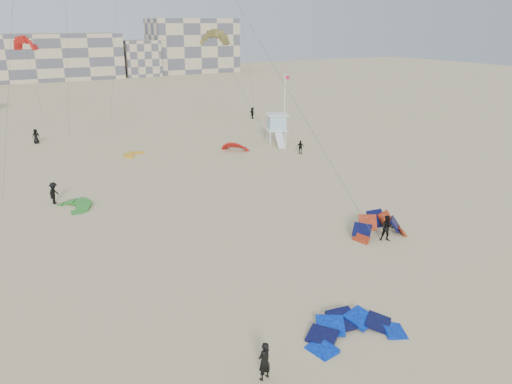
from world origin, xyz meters
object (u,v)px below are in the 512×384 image
kitesurfer_main (264,361)px  lifeguard_tower_near (277,128)px  kite_ground_orange (379,236)px  kite_ground_blue (353,335)px

kitesurfer_main → lifeguard_tower_near: lifeguard_tower_near is taller
kite_ground_orange → kitesurfer_main: bearing=-142.7°
kite_ground_blue → kite_ground_orange: bearing=49.7°
kite_ground_orange → lifeguard_tower_near: (8.66, 29.18, 1.86)m
lifeguard_tower_near → kite_ground_blue: bearing=-95.6°
kite_ground_orange → kitesurfer_main: size_ratio=2.36×
lifeguard_tower_near → kitesurfer_main: bearing=-101.5°
kite_ground_orange → lifeguard_tower_near: 30.50m
kite_ground_orange → lifeguard_tower_near: lifeguard_tower_near is taller
kite_ground_blue → kitesurfer_main: bearing=-165.9°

